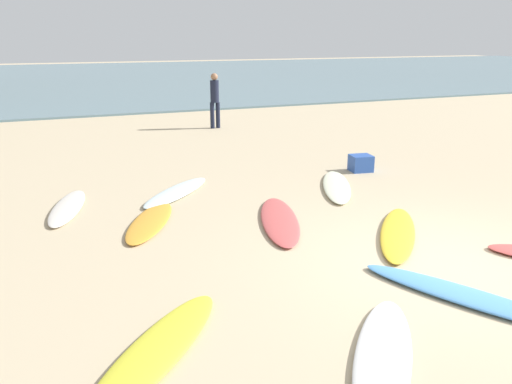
# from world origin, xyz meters

# --- Properties ---
(ground_plane) EXTENTS (120.00, 120.00, 0.00)m
(ground_plane) POSITION_xyz_m (0.00, 0.00, 0.00)
(ground_plane) COLOR #C6B28E
(ocean_water) EXTENTS (120.00, 40.00, 0.08)m
(ocean_water) POSITION_xyz_m (0.00, 35.46, 0.04)
(ocean_water) COLOR slate
(ocean_water) RESTS_ON ground_plane
(surfboard_0) EXTENTS (1.89, 2.17, 0.09)m
(surfboard_0) POSITION_xyz_m (0.03, 1.24, 0.04)
(surfboard_0) COLOR yellow
(surfboard_0) RESTS_ON ground_plane
(surfboard_2) EXTENTS (1.62, 2.52, 0.09)m
(surfboard_2) POSITION_xyz_m (-0.47, -0.72, 0.04)
(surfboard_2) COLOR #569CE2
(surfboard_2) RESTS_ON ground_plane
(surfboard_3) EXTENTS (1.79, 2.01, 0.08)m
(surfboard_3) POSITION_xyz_m (-2.08, -1.30, 0.04)
(surfboard_3) COLOR white
(surfboard_3) RESTS_ON ground_plane
(surfboard_4) EXTENTS (1.38, 2.04, 0.07)m
(surfboard_4) POSITION_xyz_m (-3.40, 3.21, 0.04)
(surfboard_4) COLOR gold
(surfboard_4) RESTS_ON ground_plane
(surfboard_5) EXTENTS (1.91, 1.96, 0.09)m
(surfboard_5) POSITION_xyz_m (-2.59, 4.65, 0.04)
(surfboard_5) COLOR white
(surfboard_5) RESTS_ON ground_plane
(surfboard_6) EXTENTS (1.56, 2.34, 0.08)m
(surfboard_6) POSITION_xyz_m (0.49, 3.81, 0.04)
(surfboard_6) COLOR #E5E9C6
(surfboard_6) RESTS_ON ground_plane
(surfboard_7) EXTENTS (0.98, 2.12, 0.08)m
(surfboard_7) POSITION_xyz_m (-4.61, 4.49, 0.04)
(surfboard_7) COLOR white
(surfboard_7) RESTS_ON ground_plane
(surfboard_8) EXTENTS (1.92, 2.03, 0.09)m
(surfboard_8) POSITION_xyz_m (-4.03, -0.38, 0.04)
(surfboard_8) COLOR yellow
(surfboard_8) RESTS_ON ground_plane
(surfboard_9) EXTENTS (1.33, 2.42, 0.08)m
(surfboard_9) POSITION_xyz_m (-1.41, 2.46, 0.04)
(surfboard_9) COLOR #D35553
(surfboard_9) RESTS_ON ground_plane
(beachgoer_near) EXTENTS (0.34, 0.30, 1.79)m
(beachgoer_near) POSITION_xyz_m (0.42, 11.44, 1.01)
(beachgoer_near) COLOR #191E33
(beachgoer_near) RESTS_ON ground_plane
(beach_cooler) EXTENTS (0.53, 0.48, 0.37)m
(beach_cooler) POSITION_xyz_m (1.71, 4.78, 0.18)
(beach_cooler) COLOR #2D56B2
(beach_cooler) RESTS_ON ground_plane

